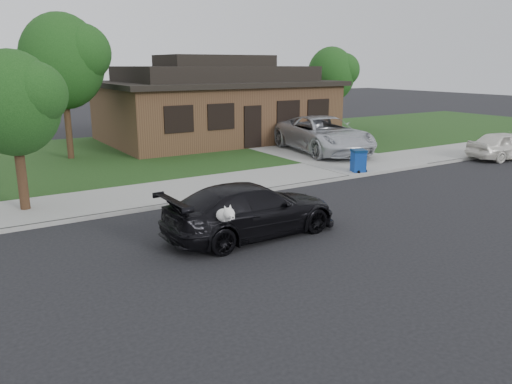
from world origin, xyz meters
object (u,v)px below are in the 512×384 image
white_compact (507,145)px  recycling_bin (358,161)px  minivan (323,134)px  sedan (251,210)px

white_compact → recycling_bin: (-8.21, 1.10, -0.08)m
minivan → white_compact: size_ratio=1.61×
sedan → recycling_bin: sedan is taller
minivan → recycling_bin: 4.67m
recycling_bin → sedan: bearing=-131.0°
recycling_bin → minivan: bearing=89.0°
minivan → white_compact: 8.44m
minivan → white_compact: minivan is taller
sedan → recycling_bin: (7.38, 3.92, -0.11)m
white_compact → recycling_bin: white_compact is taller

